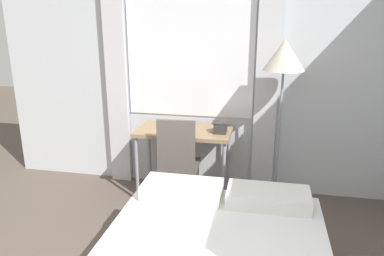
{
  "coord_description": "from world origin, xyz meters",
  "views": [
    {
      "loc": [
        0.55,
        -1.09,
        1.97
      ],
      "look_at": [
        -0.12,
        2.22,
        0.92
      ],
      "focal_mm": 35.0,
      "sensor_mm": 36.0,
      "label": 1
    }
  ],
  "objects_px": {
    "desk_chair": "(178,159)",
    "standing_lamp": "(284,63)",
    "desk": "(184,137)",
    "telephone": "(221,128)",
    "book": "(177,129)"
  },
  "relations": [
    {
      "from": "desk_chair",
      "to": "standing_lamp",
      "type": "bearing_deg",
      "value": 8.64
    },
    {
      "from": "desk",
      "to": "standing_lamp",
      "type": "relative_size",
      "value": 0.58
    },
    {
      "from": "desk",
      "to": "telephone",
      "type": "distance_m",
      "value": 0.42
    },
    {
      "from": "desk_chair",
      "to": "standing_lamp",
      "type": "xyz_separation_m",
      "value": [
        0.99,
        0.21,
        0.97
      ]
    },
    {
      "from": "desk",
      "to": "book",
      "type": "distance_m",
      "value": 0.12
    },
    {
      "from": "desk",
      "to": "standing_lamp",
      "type": "bearing_deg",
      "value": -2.09
    },
    {
      "from": "desk_chair",
      "to": "book",
      "type": "height_order",
      "value": "desk_chair"
    },
    {
      "from": "desk_chair",
      "to": "book",
      "type": "distance_m",
      "value": 0.34
    },
    {
      "from": "telephone",
      "to": "desk_chair",
      "type": "bearing_deg",
      "value": -150.9
    },
    {
      "from": "standing_lamp",
      "to": "book",
      "type": "xyz_separation_m",
      "value": [
        -1.06,
        0.02,
        -0.72
      ]
    },
    {
      "from": "standing_lamp",
      "to": "telephone",
      "type": "xyz_separation_m",
      "value": [
        -0.59,
        0.02,
        -0.69
      ]
    },
    {
      "from": "book",
      "to": "telephone",
      "type": "bearing_deg",
      "value": -0.3
    },
    {
      "from": "standing_lamp",
      "to": "book",
      "type": "relative_size",
      "value": 5.34
    },
    {
      "from": "standing_lamp",
      "to": "telephone",
      "type": "distance_m",
      "value": 0.91
    },
    {
      "from": "standing_lamp",
      "to": "telephone",
      "type": "relative_size",
      "value": 11.23
    }
  ]
}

